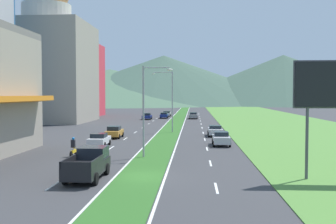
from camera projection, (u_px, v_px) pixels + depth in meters
name	position (u px, v px, depth m)	size (l,w,h in m)	color
ground_plane	(140.00, 177.00, 26.95)	(600.00, 600.00, 0.00)	#38383A
grass_median	(177.00, 120.00, 86.75)	(3.20, 240.00, 0.06)	#2D6023
grass_verge_right	(271.00, 120.00, 85.38)	(24.00, 240.00, 0.06)	#518438
lane_dash_left_2	(53.00, 185.00, 24.48)	(0.16, 2.80, 0.01)	silver
lane_dash_left_3	(90.00, 162.00, 33.05)	(0.16, 2.80, 0.01)	silver
lane_dash_left_4	(111.00, 148.00, 41.62)	(0.16, 2.80, 0.01)	silver
lane_dash_left_5	(125.00, 139.00, 50.19)	(0.16, 2.80, 0.01)	silver
lane_dash_left_6	(135.00, 132.00, 58.75)	(0.16, 2.80, 0.01)	silver
lane_dash_left_7	(143.00, 127.00, 67.32)	(0.16, 2.80, 0.01)	silver
lane_dash_left_8	(149.00, 124.00, 75.89)	(0.16, 2.80, 0.01)	silver
lane_dash_left_9	(153.00, 121.00, 84.46)	(0.16, 2.80, 0.01)	silver
lane_dash_left_10	(157.00, 118.00, 93.02)	(0.16, 2.80, 0.01)	silver
lane_dash_left_11	(160.00, 116.00, 101.59)	(0.16, 2.80, 0.01)	silver
lane_dash_left_12	(163.00, 115.00, 110.16)	(0.16, 2.80, 0.01)	silver
lane_dash_left_13	(165.00, 113.00, 118.73)	(0.16, 2.80, 0.01)	silver
lane_dash_right_2	(216.00, 188.00, 23.80)	(0.16, 2.80, 0.01)	silver
lane_dash_right_3	(210.00, 163.00, 32.37)	(0.16, 2.80, 0.01)	silver
lane_dash_right_4	(207.00, 149.00, 40.94)	(0.16, 2.80, 0.01)	silver
lane_dash_right_5	(205.00, 139.00, 49.51)	(0.16, 2.80, 0.01)	silver
lane_dash_right_6	(203.00, 133.00, 58.07)	(0.16, 2.80, 0.01)	silver
lane_dash_right_7	(202.00, 128.00, 66.64)	(0.16, 2.80, 0.01)	silver
lane_dash_right_8	(201.00, 124.00, 75.21)	(0.16, 2.80, 0.01)	silver
lane_dash_right_9	(200.00, 121.00, 83.78)	(0.16, 2.80, 0.01)	silver
lane_dash_right_10	(200.00, 118.00, 92.34)	(0.16, 2.80, 0.01)	silver
lane_dash_right_11	(199.00, 116.00, 100.91)	(0.16, 2.80, 0.01)	silver
lane_dash_right_12	(199.00, 115.00, 109.48)	(0.16, 2.80, 0.01)	silver
lane_dash_right_13	(199.00, 113.00, 118.05)	(0.16, 2.80, 0.01)	silver
edge_line_median_left	(169.00, 120.00, 86.87)	(0.16, 240.00, 0.01)	silver
edge_line_median_right	(185.00, 120.00, 86.63)	(0.16, 240.00, 0.01)	silver
domed_building	(47.00, 60.00, 81.35)	(17.54, 17.54, 31.91)	#9E9384
midrise_colored	(71.00, 80.00, 102.01)	(14.91, 14.91, 18.89)	#D83847
hill_far_left	(110.00, 86.00, 253.42)	(195.03, 195.03, 22.00)	#47664C
hill_far_center	(164.00, 79.00, 256.26)	(174.19, 174.19, 31.22)	#3D5647
hill_far_right	(283.00, 79.00, 242.81)	(151.73, 151.73, 30.24)	#3D5647
street_lamp_near	(147.00, 105.00, 35.05)	(2.74, 0.29, 8.27)	#99999E
street_lamp_mid	(170.00, 97.00, 58.07)	(3.14, 0.41, 9.15)	#99999E
car_0	(193.00, 115.00, 91.51)	(2.00, 4.74, 1.49)	slate
car_1	(99.00, 140.00, 42.77)	(1.93, 4.03, 1.47)	silver
car_2	(164.00, 115.00, 93.00)	(1.89, 4.20, 1.39)	navy
car_3	(147.00, 116.00, 88.90)	(2.03, 4.32, 1.46)	navy
car_4	(215.00, 131.00, 53.48)	(2.00, 4.31, 1.45)	#B2B2B7
car_5	(114.00, 132.00, 51.28)	(1.92, 4.16, 1.55)	#C6842D
car_6	(221.00, 138.00, 43.63)	(1.95, 4.00, 1.54)	#B2B2B7
car_7	(167.00, 114.00, 101.56)	(2.04, 4.54, 1.36)	#B2B2B7
pickup_truck_0	(89.00, 164.00, 26.54)	(2.18, 5.40, 2.00)	black
motorcycle_rider	(73.00, 149.00, 35.82)	(0.36, 2.00, 1.80)	black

